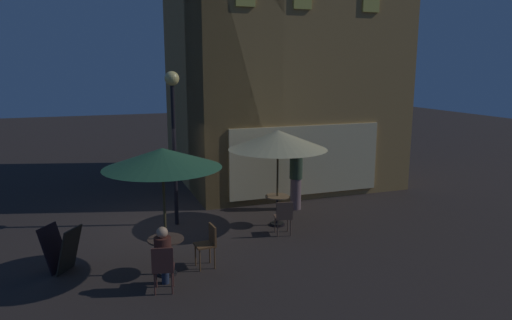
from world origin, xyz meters
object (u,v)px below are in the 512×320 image
at_px(patio_umbrella_1, 278,140).
at_px(patron_standing_1, 296,179).
at_px(patron_seated_0, 163,254).
at_px(cafe_chair_1, 208,241).
at_px(street_lamp_near_corner, 173,113).
at_px(cafe_chair_2, 284,215).
at_px(cafe_table_0, 166,249).
at_px(cafe_chair_0, 163,265).
at_px(patio_umbrella_0, 162,159).
at_px(menu_sandwich_board, 61,249).
at_px(cafe_table_1, 277,206).

xyz_separation_m(patio_umbrella_1, patron_standing_1, (1.02, 1.11, -1.35)).
relative_size(patio_umbrella_1, patron_seated_0, 2.03).
bearing_deg(cafe_chair_1, street_lamp_near_corner, -91.12).
height_order(cafe_chair_2, patron_seated_0, patron_seated_0).
relative_size(cafe_table_0, cafe_chair_0, 0.82).
bearing_deg(street_lamp_near_corner, patio_umbrella_0, -103.74).
height_order(street_lamp_near_corner, menu_sandwich_board, street_lamp_near_corner).
distance_m(cafe_chair_2, patron_seated_0, 3.64).
bearing_deg(patio_umbrella_0, street_lamp_near_corner, 76.26).
height_order(menu_sandwich_board, patron_standing_1, patron_standing_1).
relative_size(patron_seated_0, patron_standing_1, 0.70).
bearing_deg(cafe_chair_2, cafe_table_0, 122.28).
height_order(street_lamp_near_corner, patio_umbrella_1, street_lamp_near_corner).
relative_size(cafe_chair_2, patron_seated_0, 0.70).
bearing_deg(patio_umbrella_1, cafe_chair_1, -140.23).
relative_size(cafe_table_1, cafe_chair_2, 0.91).
relative_size(cafe_table_0, cafe_chair_2, 0.85).
relative_size(cafe_chair_2, patron_standing_1, 0.49).
xyz_separation_m(street_lamp_near_corner, cafe_table_1, (2.43, -0.94, -2.36)).
xyz_separation_m(cafe_chair_2, patron_standing_1, (1.16, 1.86, 0.35)).
relative_size(cafe_chair_0, patron_standing_1, 0.51).
bearing_deg(street_lamp_near_corner, cafe_chair_0, -103.50).
distance_m(menu_sandwich_board, cafe_chair_0, 2.37).
bearing_deg(menu_sandwich_board, patron_seated_0, -4.85).
height_order(cafe_table_0, patron_standing_1, patron_standing_1).
distance_m(cafe_chair_0, patron_seated_0, 0.21).
distance_m(cafe_table_1, cafe_chair_2, 0.77).
distance_m(menu_sandwich_board, patron_standing_1, 6.50).
xyz_separation_m(menu_sandwich_board, patron_standing_1, (6.09, 2.26, 0.40)).
relative_size(patio_umbrella_0, cafe_chair_0, 2.82).
distance_m(cafe_table_1, cafe_chair_1, 2.96).
distance_m(patio_umbrella_0, patron_seated_0, 1.75).
xyz_separation_m(cafe_chair_2, patron_seated_0, (-3.14, -1.83, 0.17)).
xyz_separation_m(patio_umbrella_0, patio_umbrella_1, (3.13, 1.96, -0.10)).
bearing_deg(patio_umbrella_0, patron_standing_1, 36.42).
distance_m(menu_sandwich_board, patron_seated_0, 2.31).
distance_m(street_lamp_near_corner, patron_standing_1, 3.99).
distance_m(street_lamp_near_corner, cafe_table_1, 3.51).
relative_size(patio_umbrella_1, cafe_chair_2, 2.89).
xyz_separation_m(menu_sandwich_board, cafe_chair_1, (2.80, -0.74, 0.07)).
bearing_deg(patio_umbrella_0, cafe_chair_2, 21.84).
height_order(street_lamp_near_corner, cafe_table_0, street_lamp_near_corner).
xyz_separation_m(menu_sandwich_board, cafe_chair_0, (1.76, -1.58, 0.06)).
bearing_deg(cafe_chair_1, patio_umbrella_0, 0.00).
distance_m(cafe_table_1, patron_standing_1, 1.55).
bearing_deg(cafe_chair_1, patio_umbrella_1, -144.48).
bearing_deg(menu_sandwich_board, street_lamp_near_corner, 72.12).
distance_m(patio_umbrella_1, cafe_chair_2, 1.87).
distance_m(cafe_table_0, cafe_chair_0, 0.79).
relative_size(menu_sandwich_board, cafe_table_0, 1.25).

